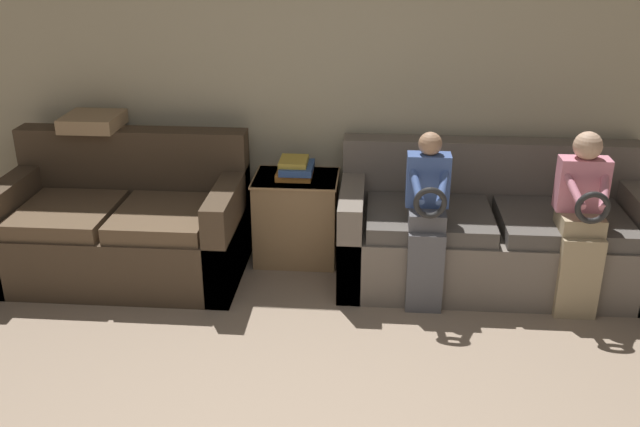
{
  "coord_description": "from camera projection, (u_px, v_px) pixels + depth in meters",
  "views": [
    {
      "loc": [
        0.29,
        -2.19,
        2.38
      ],
      "look_at": [
        -0.02,
        1.73,
        0.74
      ],
      "focal_mm": 40.0,
      "sensor_mm": 36.0,
      "label": 1
    }
  ],
  "objects": [
    {
      "name": "child_right_seated",
      "position": [
        582.0,
        216.0,
        4.46
      ],
      "size": [
        0.31,
        0.38,
        1.17
      ],
      "color": "tan",
      "rests_on": "ground_plane"
    },
    {
      "name": "couch_side",
      "position": [
        125.0,
        227.0,
        5.06
      ],
      "size": [
        1.68,
        0.95,
        0.97
      ],
      "color": "#473828",
      "rests_on": "ground_plane"
    },
    {
      "name": "book_stack",
      "position": [
        295.0,
        169.0,
        5.12
      ],
      "size": [
        0.26,
        0.31,
        0.14
      ],
      "color": "orange",
      "rests_on": "side_shelf"
    },
    {
      "name": "couch_main",
      "position": [
        490.0,
        234.0,
        4.98
      ],
      "size": [
        2.1,
        0.93,
        0.91
      ],
      "color": "#70665B",
      "rests_on": "ground_plane"
    },
    {
      "name": "throw_pillow",
      "position": [
        93.0,
        121.0,
        5.12
      ],
      "size": [
        0.39,
        0.39,
        0.1
      ],
      "color": "#A38460",
      "rests_on": "couch_side"
    },
    {
      "name": "child_left_seated",
      "position": [
        427.0,
        214.0,
        4.53
      ],
      "size": [
        0.28,
        0.36,
        1.14
      ],
      "color": "#56565B",
      "rests_on": "ground_plane"
    },
    {
      "name": "wall_back",
      "position": [
        336.0,
        82.0,
        5.14
      ],
      "size": [
        6.97,
        0.06,
        2.55
      ],
      "color": "#BCB293",
      "rests_on": "ground_plane"
    },
    {
      "name": "side_shelf",
      "position": [
        296.0,
        217.0,
        5.26
      ],
      "size": [
        0.61,
        0.49,
        0.64
      ],
      "color": "#9E7A51",
      "rests_on": "ground_plane"
    }
  ]
}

